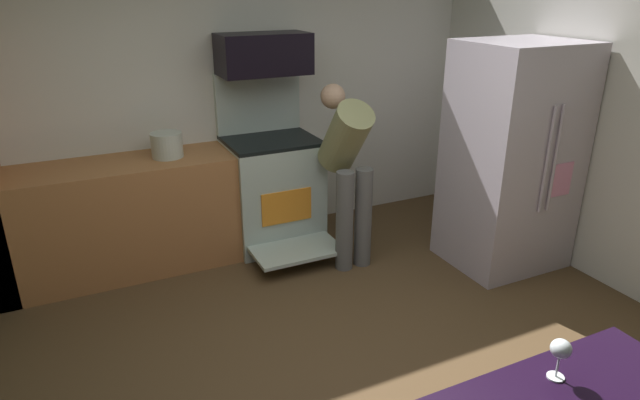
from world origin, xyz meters
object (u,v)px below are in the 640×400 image
oven_range (272,188)px  person_cook (347,163)px  stock_pot (167,145)px  refrigerator (511,157)px  wine_glass_near (561,351)px  microwave (264,54)px

oven_range → person_cook: size_ratio=1.03×
person_cook → stock_pot: 1.42m
refrigerator → stock_pot: 2.72m
refrigerator → wine_glass_near: refrigerator is taller
person_cook → stock_pot: size_ratio=5.92×
refrigerator → oven_range: bearing=144.3°
oven_range → refrigerator: refrigerator is taller
refrigerator → wine_glass_near: bearing=-130.5°
oven_range → stock_pot: oven_range is taller
refrigerator → wine_glass_near: size_ratio=11.49×
wine_glass_near → stock_pot: 3.28m
person_cook → microwave: bearing=120.9°
microwave → wine_glass_near: bearing=-92.5°
wine_glass_near → person_cook: bearing=77.8°
refrigerator → person_cook: refrigerator is taller
oven_range → wine_glass_near: size_ratio=9.47×
oven_range → microwave: microwave is taller
microwave → stock_pot: bearing=-174.7°
oven_range → refrigerator: size_ratio=0.82×
microwave → refrigerator: (1.59, -1.24, -0.74)m
oven_range → microwave: bearing=90.0°
microwave → wine_glass_near: 3.34m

